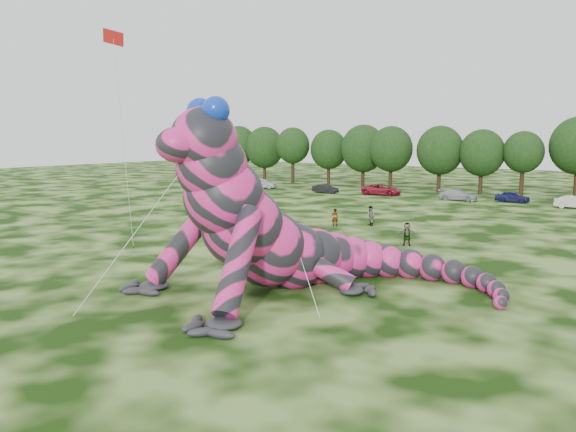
# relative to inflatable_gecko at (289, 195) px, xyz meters

# --- Properties ---
(ground) EXTENTS (240.00, 240.00, 0.00)m
(ground) POSITION_rel_inflatable_gecko_xyz_m (-1.37, -2.77, -4.96)
(ground) COLOR #16330A
(ground) RESTS_ON ground
(inflatable_gecko) EXTENTS (22.27, 24.20, 9.91)m
(inflatable_gecko) POSITION_rel_inflatable_gecko_xyz_m (0.00, 0.00, 0.00)
(inflatable_gecko) COLOR #DA247C
(inflatable_gecko) RESTS_ON ground
(flying_kite) EXTENTS (2.40, 2.71, 15.00)m
(flying_kite) POSITION_rel_inflatable_gecko_xyz_m (-13.61, -0.16, 8.37)
(flying_kite) COLOR red
(flying_kite) RESTS_ON ground
(tree_0) EXTENTS (6.91, 6.22, 9.51)m
(tree_0) POSITION_rel_inflatable_gecko_xyz_m (-55.93, 56.46, -0.20)
(tree_0) COLOR black
(tree_0) RESTS_ON ground
(tree_1) EXTENTS (6.74, 6.07, 9.81)m
(tree_1) POSITION_rel_inflatable_gecko_xyz_m (-49.72, 55.28, -0.05)
(tree_1) COLOR black
(tree_1) RESTS_ON ground
(tree_2) EXTENTS (7.04, 6.34, 9.64)m
(tree_2) POSITION_rel_inflatable_gecko_xyz_m (-44.39, 55.99, -0.13)
(tree_2) COLOR black
(tree_2) RESTS_ON ground
(tree_3) EXTENTS (5.81, 5.23, 9.44)m
(tree_3) POSITION_rel_inflatable_gecko_xyz_m (-37.09, 54.30, -0.23)
(tree_3) COLOR black
(tree_3) RESTS_ON ground
(tree_4) EXTENTS (6.22, 5.60, 9.06)m
(tree_4) POSITION_rel_inflatable_gecko_xyz_m (-31.01, 55.94, -0.43)
(tree_4) COLOR black
(tree_4) RESTS_ON ground
(tree_5) EXTENTS (7.16, 6.44, 9.80)m
(tree_5) POSITION_rel_inflatable_gecko_xyz_m (-24.49, 55.66, -0.06)
(tree_5) COLOR black
(tree_5) RESTS_ON ground
(tree_6) EXTENTS (6.52, 5.86, 9.49)m
(tree_6) POSITION_rel_inflatable_gecko_xyz_m (-18.92, 53.91, -0.21)
(tree_6) COLOR black
(tree_6) RESTS_ON ground
(tree_7) EXTENTS (6.68, 6.01, 9.48)m
(tree_7) POSITION_rel_inflatable_gecko_xyz_m (-11.45, 54.03, -0.22)
(tree_7) COLOR black
(tree_7) RESTS_ON ground
(tree_8) EXTENTS (6.14, 5.53, 8.94)m
(tree_8) POSITION_rel_inflatable_gecko_xyz_m (-5.59, 54.21, -0.48)
(tree_8) COLOR black
(tree_8) RESTS_ON ground
(tree_9) EXTENTS (5.27, 4.74, 8.68)m
(tree_9) POSITION_rel_inflatable_gecko_xyz_m (-0.30, 54.57, -0.62)
(tree_9) COLOR black
(tree_9) RESTS_ON ground
(car_0) EXTENTS (4.50, 2.40, 1.46)m
(car_0) POSITION_rel_inflatable_gecko_xyz_m (-35.78, 44.38, -4.23)
(car_0) COLOR white
(car_0) RESTS_ON ground
(car_1) EXTENTS (3.82, 1.40, 1.25)m
(car_1) POSITION_rel_inflatable_gecko_xyz_m (-24.04, 43.44, -4.33)
(car_1) COLOR black
(car_1) RESTS_ON ground
(car_2) EXTENTS (5.59, 2.91, 1.50)m
(car_2) POSITION_rel_inflatable_gecko_xyz_m (-16.31, 45.53, -4.20)
(car_2) COLOR maroon
(car_2) RESTS_ON ground
(car_3) EXTENTS (4.80, 2.14, 1.37)m
(car_3) POSITION_rel_inflatable_gecko_xyz_m (-5.70, 45.26, -4.27)
(car_3) COLOR #A5A9AF
(car_3) RESTS_ON ground
(car_4) EXTENTS (4.01, 1.63, 1.36)m
(car_4) POSITION_rel_inflatable_gecko_xyz_m (0.41, 46.96, -4.27)
(car_4) COLOR navy
(car_4) RESTS_ON ground
(car_5) EXTENTS (4.42, 2.16, 1.40)m
(car_5) POSITION_rel_inflatable_gecko_xyz_m (7.49, 45.02, -4.26)
(car_5) COLOR beige
(car_5) RESTS_ON ground
(spectator_1) EXTENTS (1.13, 1.10, 1.83)m
(spectator_1) POSITION_rel_inflatable_gecko_xyz_m (-5.61, 20.83, -4.04)
(spectator_1) COLOR gray
(spectator_1) RESTS_ON ground
(spectator_5) EXTENTS (1.66, 1.13, 1.72)m
(spectator_5) POSITION_rel_inflatable_gecko_xyz_m (0.70, 14.24, -4.09)
(spectator_5) COLOR gray
(spectator_5) RESTS_ON ground
(spectator_0) EXTENTS (0.73, 0.67, 1.67)m
(spectator_0) POSITION_rel_inflatable_gecko_xyz_m (-7.94, 18.49, -4.12)
(spectator_0) COLOR gray
(spectator_0) RESTS_ON ground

